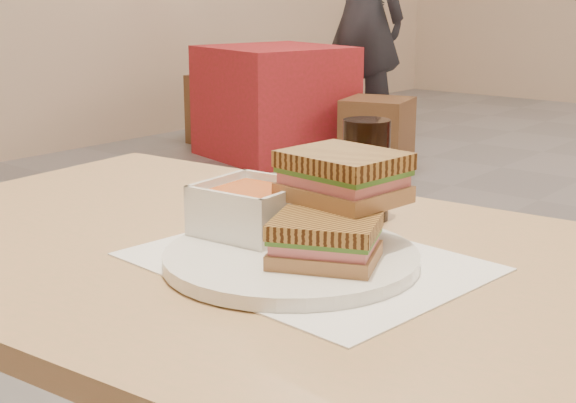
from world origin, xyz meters
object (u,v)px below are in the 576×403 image
Objects in this scene: soup_bowl at (252,211)px; bg_table_0 at (275,102)px; main_table at (283,343)px; panini_lower at (325,241)px; plate at (291,258)px; patron_a at (362,17)px; bg_chair_0r at (377,133)px; cola_glass at (366,170)px; bg_chair_0l at (227,109)px.

soup_bowl reaches higher than bg_table_0.
main_table is 8.85× the size of panini_lower.
main_table is 0.13m from plate.
patron_a reaches higher than main_table.
plate is at bearing 173.91° from panini_lower.
patron_a reaches higher than bg_chair_0r.
bg_chair_0r is at bearing 121.08° from soup_bowl.
plate reaches higher than main_table.
plate is 2.08× the size of panini_lower.
soup_bowl reaches higher than main_table.
cola_glass is at bearing -56.94° from bg_chair_0r.
bg_table_0 is 0.98m from patron_a.
bg_table_0 is at bearing -170.89° from bg_chair_0r.
panini_lower is at bearing -18.93° from main_table.
bg_chair_0l is at bearing 135.10° from panini_lower.
bg_table_0 is at bearing 130.62° from main_table.
patron_a is at bearing 124.61° from cola_glass.
soup_bowl is at bearing -45.78° from bg_chair_0l.
plate is 0.10m from soup_bowl.
plate is at bearing -49.26° from bg_table_0.
main_table is at bearing 144.10° from plate.
main_table is at bearing -58.30° from bg_chair_0r.
bg_chair_0l is at bearing -133.80° from patron_a.
panini_lower is 4.97m from patron_a.
bg_chair_0r is (-2.03, 3.37, -0.58)m from soup_bowl.
cola_glass is 0.29× the size of bg_chair_0l.
panini_lower is 4.08m from bg_chair_0r.
bg_table_0 is at bearing 132.23° from cola_glass.
patron_a reaches higher than plate.
patron_a reaches higher than cola_glass.
plate is 0.06m from panini_lower.
plate is 4.85m from bg_chair_0l.
plate is at bearing -45.29° from bg_chair_0l.
main_table reaches higher than bg_chair_0l.
bg_chair_0l is 1.14m from patron_a.
bg_chair_0r is at bearing 9.11° from bg_table_0.
bg_chair_0l is at bearing 165.71° from bg_table_0.
bg_chair_0l is 1.03× the size of bg_chair_0r.
cola_glass is (-0.05, 0.22, 0.06)m from plate.
bg_table_0 is 2.04× the size of bg_chair_0l.
main_table is 2.71× the size of bg_chair_0r.
bg_table_0 is 0.73m from bg_chair_0r.
soup_bowl is (-0.05, 0.01, 0.16)m from main_table.
main_table is 4.90m from patron_a.
bg_chair_0l is at bearing 134.22° from soup_bowl.
patron_a is (0.09, 0.83, 0.52)m from bg_table_0.
panini_lower is at bearing -65.93° from cola_glass.
soup_bowl is at bearing 174.41° from main_table.
cola_glass is 0.08× the size of patron_a.
cola_glass is 3.84m from bg_chair_0r.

